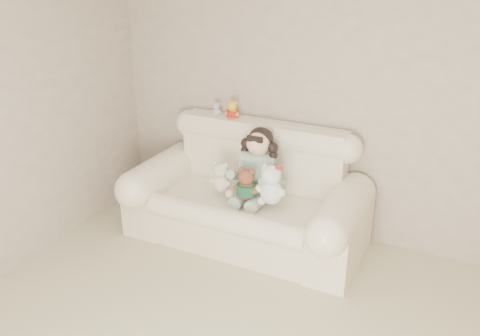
% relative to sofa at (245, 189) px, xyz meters
% --- Properties ---
extents(wall_back, '(4.50, 0.00, 4.50)m').
position_rel_sofa_xyz_m(wall_back, '(0.72, 0.50, 0.78)').
color(wall_back, '#C0AB98').
rests_on(wall_back, ground).
extents(sofa, '(2.10, 0.95, 1.03)m').
position_rel_sofa_xyz_m(sofa, '(0.00, 0.00, 0.00)').
color(sofa, '#FFE7CD').
rests_on(sofa, floor).
extents(seated_child, '(0.46, 0.53, 0.65)m').
position_rel_sofa_xyz_m(seated_child, '(0.09, 0.08, 0.23)').
color(seated_child, '#2D6A48').
rests_on(seated_child, sofa).
extents(brown_teddy, '(0.24, 0.20, 0.34)m').
position_rel_sofa_xyz_m(brown_teddy, '(0.09, -0.16, 0.15)').
color(brown_teddy, brown).
rests_on(brown_teddy, sofa).
extents(white_cat, '(0.32, 0.29, 0.42)m').
position_rel_sofa_xyz_m(white_cat, '(0.30, -0.13, 0.19)').
color(white_cat, white).
rests_on(white_cat, sofa).
extents(cream_teddy, '(0.24, 0.20, 0.33)m').
position_rel_sofa_xyz_m(cream_teddy, '(-0.18, -0.11, 0.15)').
color(cream_teddy, beige).
rests_on(cream_teddy, sofa).
extents(yellow_mini_bear, '(0.14, 0.11, 0.21)m').
position_rel_sofa_xyz_m(yellow_mini_bear, '(-0.30, 0.34, 0.60)').
color(yellow_mini_bear, yellow).
rests_on(yellow_mini_bear, sofa).
extents(grey_mini_plush, '(0.12, 0.11, 0.16)m').
position_rel_sofa_xyz_m(grey_mini_plush, '(-0.48, 0.37, 0.58)').
color(grey_mini_plush, silver).
rests_on(grey_mini_plush, sofa).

